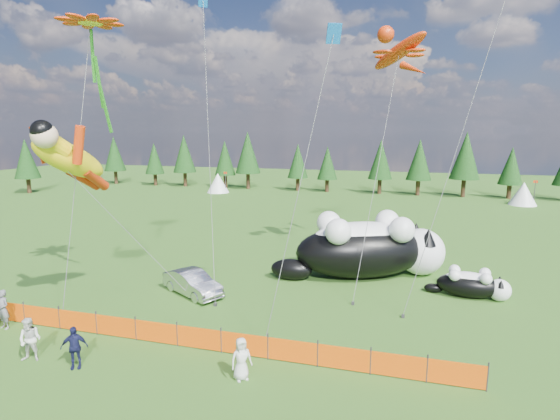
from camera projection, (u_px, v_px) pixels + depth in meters
ground at (227, 320)px, 21.02m from camera, size 160.00×160.00×0.00m
safety_fence at (199, 338)px, 18.09m from camera, size 22.06×0.06×1.10m
tree_line at (347, 165)px, 62.90m from camera, size 90.00×4.00×8.00m
festival_tents at (428, 190)px, 55.70m from camera, size 50.00×3.20×2.80m
cat_large at (369, 247)px, 26.92m from camera, size 10.48×6.72×3.97m
cat_small at (472, 284)px, 23.71m from camera, size 4.42×1.86×1.60m
car at (193, 283)px, 24.13m from camera, size 4.22×3.20×1.33m
spectator_a at (3, 309)px, 19.94m from camera, size 0.75×0.58×1.84m
spectator_b at (30, 340)px, 17.12m from camera, size 0.96×0.71×1.78m
spectator_c at (74, 347)px, 16.63m from camera, size 1.11×0.92×1.68m
spectator_e at (241, 359)px, 15.86m from camera, size 0.93×0.90×1.61m
superhero_kite at (70, 159)px, 20.17m from camera, size 6.62×6.00×10.46m
gecko_kite at (399, 52)px, 27.76m from camera, size 7.00×11.96×16.29m
flower_kite at (90, 26)px, 20.99m from camera, size 4.03×5.39×14.38m
diamond_kite_a at (204, 15)px, 25.82m from camera, size 3.51×6.31×17.82m
diamond_kite_c at (331, 45)px, 17.77m from camera, size 2.94×2.71×13.73m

